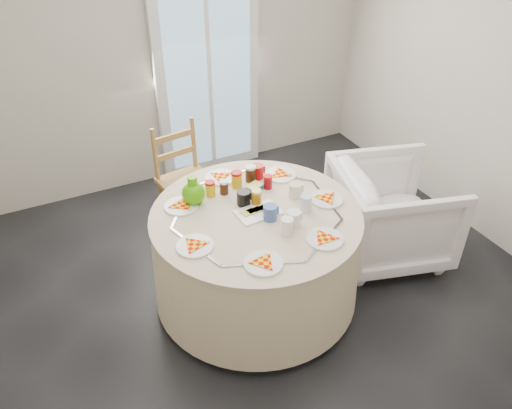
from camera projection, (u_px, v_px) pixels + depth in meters
name	position (u px, v px, depth m)	size (l,w,h in m)	color
floor	(265.00, 303.00, 3.55)	(4.00, 4.00, 0.00)	black
wall_back	(160.00, 43.00, 4.28)	(4.00, 0.02, 2.60)	#BCB5A3
glass_door	(207.00, 66.00, 4.53)	(1.00, 0.08, 2.10)	silver
table	(256.00, 256.00, 3.40)	(1.41, 1.41, 0.71)	beige
wooden_chair	(187.00, 179.00, 4.03)	(0.41, 0.39, 0.91)	#A5713E
armchair	(391.00, 212.00, 3.80)	(0.82, 0.76, 0.84)	white
place_settings	(256.00, 208.00, 3.18)	(1.21, 1.21, 0.02)	white
jar_cluster	(238.00, 181.00, 3.35)	(0.44, 0.22, 0.13)	olive
butter_tub	(254.00, 184.00, 3.39)	(0.11, 0.08, 0.04)	#075D87
green_pitcher	(193.00, 186.00, 3.21)	(0.15, 0.15, 0.20)	#409A05
cheese_platter	(258.00, 208.00, 3.18)	(0.28, 0.18, 0.04)	white
mugs_glasses	(277.00, 197.00, 3.21)	(0.67, 0.67, 0.12)	gray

